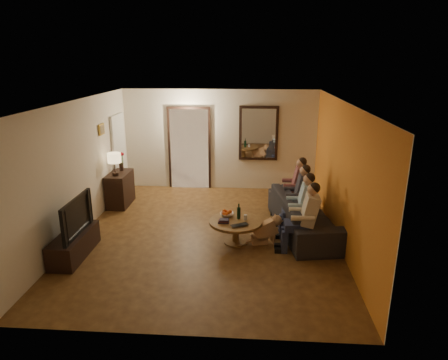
# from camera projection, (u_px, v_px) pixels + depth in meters

# --- Properties ---
(floor) EXTENTS (5.00, 6.00, 0.01)m
(floor) POSITION_uv_depth(u_px,v_px,m) (208.00, 235.00, 7.89)
(floor) COLOR #492B13
(floor) RESTS_ON ground
(ceiling) EXTENTS (5.00, 6.00, 0.01)m
(ceiling) POSITION_uv_depth(u_px,v_px,m) (206.00, 102.00, 7.13)
(ceiling) COLOR white
(ceiling) RESTS_ON back_wall
(back_wall) EXTENTS (5.00, 0.02, 2.60)m
(back_wall) POSITION_uv_depth(u_px,v_px,m) (220.00, 140.00, 10.37)
(back_wall) COLOR beige
(back_wall) RESTS_ON floor
(front_wall) EXTENTS (5.00, 0.02, 2.60)m
(front_wall) POSITION_uv_depth(u_px,v_px,m) (179.00, 242.00, 4.65)
(front_wall) COLOR beige
(front_wall) RESTS_ON floor
(left_wall) EXTENTS (0.02, 6.00, 2.60)m
(left_wall) POSITION_uv_depth(u_px,v_px,m) (78.00, 169.00, 7.68)
(left_wall) COLOR beige
(left_wall) RESTS_ON floor
(right_wall) EXTENTS (0.02, 6.00, 2.60)m
(right_wall) POSITION_uv_depth(u_px,v_px,m) (342.00, 174.00, 7.34)
(right_wall) COLOR beige
(right_wall) RESTS_ON floor
(orange_accent) EXTENTS (0.01, 6.00, 2.60)m
(orange_accent) POSITION_uv_depth(u_px,v_px,m) (341.00, 174.00, 7.34)
(orange_accent) COLOR orange
(orange_accent) RESTS_ON right_wall
(kitchen_doorway) EXTENTS (1.00, 0.06, 2.10)m
(kitchen_doorway) POSITION_uv_depth(u_px,v_px,m) (189.00, 149.00, 10.48)
(kitchen_doorway) COLOR #FFE0A5
(kitchen_doorway) RESTS_ON floor
(door_trim) EXTENTS (1.12, 0.04, 2.22)m
(door_trim) POSITION_uv_depth(u_px,v_px,m) (189.00, 149.00, 10.47)
(door_trim) COLOR black
(door_trim) RESTS_ON floor
(fridge_glimpse) EXTENTS (0.45, 0.03, 1.70)m
(fridge_glimpse) POSITION_uv_depth(u_px,v_px,m) (199.00, 155.00, 10.51)
(fridge_glimpse) COLOR silver
(fridge_glimpse) RESTS_ON floor
(mirror_frame) EXTENTS (1.00, 0.05, 1.40)m
(mirror_frame) POSITION_uv_depth(u_px,v_px,m) (259.00, 133.00, 10.21)
(mirror_frame) COLOR black
(mirror_frame) RESTS_ON back_wall
(mirror_glass) EXTENTS (0.86, 0.02, 1.26)m
(mirror_glass) POSITION_uv_depth(u_px,v_px,m) (259.00, 133.00, 10.18)
(mirror_glass) COLOR white
(mirror_glass) RESTS_ON back_wall
(white_door) EXTENTS (0.06, 0.85, 2.04)m
(white_door) POSITION_uv_depth(u_px,v_px,m) (119.00, 155.00, 9.95)
(white_door) COLOR white
(white_door) RESTS_ON floor
(framed_art) EXTENTS (0.03, 0.28, 0.24)m
(framed_art) POSITION_uv_depth(u_px,v_px,m) (102.00, 129.00, 8.75)
(framed_art) COLOR #B28C33
(framed_art) RESTS_ON left_wall
(art_canvas) EXTENTS (0.01, 0.22, 0.18)m
(art_canvas) POSITION_uv_depth(u_px,v_px,m) (102.00, 129.00, 8.75)
(art_canvas) COLOR brown
(art_canvas) RESTS_ON left_wall
(dresser) EXTENTS (0.45, 0.88, 0.78)m
(dresser) POSITION_uv_depth(u_px,v_px,m) (120.00, 189.00, 9.40)
(dresser) COLOR black
(dresser) RESTS_ON floor
(table_lamp) EXTENTS (0.30, 0.30, 0.54)m
(table_lamp) POSITION_uv_depth(u_px,v_px,m) (115.00, 164.00, 9.00)
(table_lamp) COLOR beige
(table_lamp) RESTS_ON dresser
(flower_vase) EXTENTS (0.14, 0.14, 0.44)m
(flower_vase) POSITION_uv_depth(u_px,v_px,m) (121.00, 162.00, 9.43)
(flower_vase) COLOR red
(flower_vase) RESTS_ON dresser
(tv_stand) EXTENTS (0.45, 1.27, 0.42)m
(tv_stand) POSITION_uv_depth(u_px,v_px,m) (74.00, 245.00, 7.01)
(tv_stand) COLOR black
(tv_stand) RESTS_ON floor
(tv) EXTENTS (1.14, 0.15, 0.66)m
(tv) POSITION_uv_depth(u_px,v_px,m) (71.00, 216.00, 6.85)
(tv) COLOR black
(tv) RESTS_ON tv_stand
(sofa) EXTENTS (2.61, 1.36, 0.73)m
(sofa) POSITION_uv_depth(u_px,v_px,m) (304.00, 214.00, 7.98)
(sofa) COLOR black
(sofa) RESTS_ON floor
(person_a) EXTENTS (0.60, 0.40, 1.20)m
(person_a) POSITION_uv_depth(u_px,v_px,m) (306.00, 220.00, 7.06)
(person_a) COLOR tan
(person_a) RESTS_ON sofa
(person_b) EXTENTS (0.60, 0.40, 1.20)m
(person_b) POSITION_uv_depth(u_px,v_px,m) (302.00, 208.00, 7.63)
(person_b) COLOR tan
(person_b) RESTS_ON sofa
(person_c) EXTENTS (0.60, 0.40, 1.20)m
(person_c) POSITION_uv_depth(u_px,v_px,m) (298.00, 198.00, 8.20)
(person_c) COLOR tan
(person_c) RESTS_ON sofa
(person_d) EXTENTS (0.60, 0.40, 1.20)m
(person_d) POSITION_uv_depth(u_px,v_px,m) (295.00, 188.00, 8.77)
(person_d) COLOR tan
(person_d) RESTS_ON sofa
(dog) EXTENTS (0.60, 0.37, 0.56)m
(dog) POSITION_uv_depth(u_px,v_px,m) (265.00, 229.00, 7.48)
(dog) COLOR #A2714B
(dog) RESTS_ON floor
(coffee_table) EXTENTS (1.03, 1.03, 0.45)m
(coffee_table) POSITION_uv_depth(u_px,v_px,m) (236.00, 232.00, 7.50)
(coffee_table) COLOR brown
(coffee_table) RESTS_ON floor
(bowl) EXTENTS (0.26, 0.26, 0.06)m
(bowl) POSITION_uv_depth(u_px,v_px,m) (227.00, 214.00, 7.64)
(bowl) COLOR white
(bowl) RESTS_ON coffee_table
(oranges) EXTENTS (0.20, 0.20, 0.08)m
(oranges) POSITION_uv_depth(u_px,v_px,m) (227.00, 211.00, 7.62)
(oranges) COLOR #D74D12
(oranges) RESTS_ON bowl
(wine_bottle) EXTENTS (0.07, 0.07, 0.31)m
(wine_bottle) POSITION_uv_depth(u_px,v_px,m) (239.00, 211.00, 7.48)
(wine_bottle) COLOR black
(wine_bottle) RESTS_ON coffee_table
(wine_glass) EXTENTS (0.06, 0.06, 0.10)m
(wine_glass) POSITION_uv_depth(u_px,v_px,m) (246.00, 217.00, 7.45)
(wine_glass) COLOR silver
(wine_glass) RESTS_ON coffee_table
(book_stack) EXTENTS (0.20, 0.15, 0.07)m
(book_stack) POSITION_uv_depth(u_px,v_px,m) (224.00, 221.00, 7.34)
(book_stack) COLOR black
(book_stack) RESTS_ON coffee_table
(laptop) EXTENTS (0.39, 0.34, 0.03)m
(laptop) POSITION_uv_depth(u_px,v_px,m) (241.00, 226.00, 7.15)
(laptop) COLOR black
(laptop) RESTS_ON coffee_table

